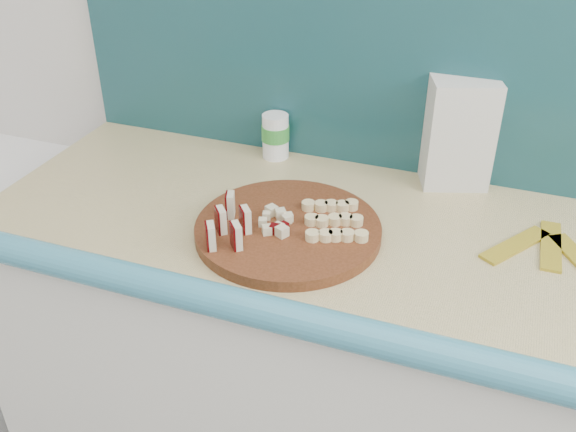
# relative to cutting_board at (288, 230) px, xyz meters

# --- Properties ---
(kitchen_counter) EXTENTS (2.20, 0.63, 0.91)m
(kitchen_counter) POSITION_rel_cutting_board_xyz_m (0.45, 0.07, -0.46)
(kitchen_counter) COLOR white
(kitchen_counter) RESTS_ON ground
(backsplash) EXTENTS (2.20, 0.02, 0.50)m
(backsplash) POSITION_rel_cutting_board_xyz_m (0.45, 0.36, 0.24)
(backsplash) COLOR teal
(backsplash) RESTS_ON kitchen_counter
(cutting_board) EXTENTS (0.48, 0.48, 0.02)m
(cutting_board) POSITION_rel_cutting_board_xyz_m (0.00, 0.00, 0.00)
(cutting_board) COLOR #42200E
(cutting_board) RESTS_ON kitchen_counter
(apple_wedges) EXTENTS (0.08, 0.15, 0.05)m
(apple_wedges) POSITION_rel_cutting_board_xyz_m (-0.09, -0.07, 0.04)
(apple_wedges) COLOR beige
(apple_wedges) RESTS_ON cutting_board
(apple_chunks) EXTENTS (0.06, 0.06, 0.02)m
(apple_chunks) POSITION_rel_cutting_board_xyz_m (-0.02, -0.01, 0.02)
(apple_chunks) COLOR beige
(apple_chunks) RESTS_ON cutting_board
(banana_slices) EXTENTS (0.15, 0.16, 0.02)m
(banana_slices) POSITION_rel_cutting_board_xyz_m (0.08, 0.03, 0.02)
(banana_slices) COLOR beige
(banana_slices) RESTS_ON cutting_board
(flour_bag) EXTENTS (0.16, 0.14, 0.24)m
(flour_bag) POSITION_rel_cutting_board_xyz_m (0.27, 0.33, 0.11)
(flour_bag) COLOR silver
(flour_bag) RESTS_ON kitchen_counter
(canister) EXTENTS (0.07, 0.07, 0.11)m
(canister) POSITION_rel_cutting_board_xyz_m (-0.15, 0.31, 0.04)
(canister) COLOR white
(canister) RESTS_ON kitchen_counter
(banana_peel) EXTENTS (0.24, 0.20, 0.01)m
(banana_peel) POSITION_rel_cutting_board_xyz_m (0.48, 0.11, -0.01)
(banana_peel) COLOR gold
(banana_peel) RESTS_ON kitchen_counter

